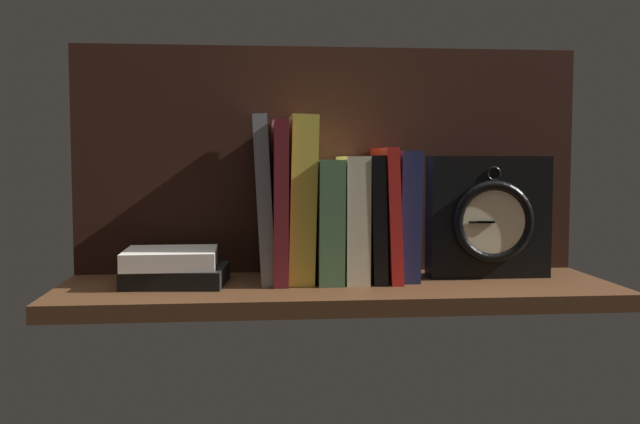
# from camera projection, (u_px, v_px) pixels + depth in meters

# --- Properties ---
(ground_plane) EXTENTS (0.85, 0.27, 0.03)m
(ground_plane) POSITION_uv_depth(u_px,v_px,m) (338.00, 291.00, 1.11)
(ground_plane) COLOR #4C2D19
(back_panel) EXTENTS (0.85, 0.01, 0.38)m
(back_panel) POSITION_uv_depth(u_px,v_px,m) (329.00, 160.00, 1.22)
(back_panel) COLOR black
(back_panel) RESTS_ON ground_plane
(book_gray_chess) EXTENTS (0.03, 0.14, 0.26)m
(book_gray_chess) POSITION_uv_depth(u_px,v_px,m) (264.00, 199.00, 1.13)
(book_gray_chess) COLOR gray
(book_gray_chess) RESTS_ON ground_plane
(book_maroon_dawkins) EXTENTS (0.02, 0.16, 0.25)m
(book_maroon_dawkins) POSITION_uv_depth(u_px,v_px,m) (279.00, 201.00, 1.13)
(book_maroon_dawkins) COLOR maroon
(book_maroon_dawkins) RESTS_ON ground_plane
(book_yellow_seinlanguage) EXTENTS (0.05, 0.14, 0.26)m
(book_yellow_seinlanguage) POSITION_uv_depth(u_px,v_px,m) (301.00, 199.00, 1.14)
(book_yellow_seinlanguage) COLOR gold
(book_yellow_seinlanguage) RESTS_ON ground_plane
(book_green_romantic) EXTENTS (0.04, 0.16, 0.19)m
(book_green_romantic) POSITION_uv_depth(u_px,v_px,m) (327.00, 220.00, 1.14)
(book_green_romantic) COLOR #476B44
(book_green_romantic) RESTS_ON ground_plane
(book_cream_twain) EXTENTS (0.04, 0.15, 0.20)m
(book_cream_twain) POSITION_uv_depth(u_px,v_px,m) (352.00, 218.00, 1.15)
(book_cream_twain) COLOR beige
(book_cream_twain) RESTS_ON ground_plane
(book_black_skeptic) EXTENTS (0.03, 0.15, 0.20)m
(book_black_skeptic) POSITION_uv_depth(u_px,v_px,m) (372.00, 217.00, 1.15)
(book_black_skeptic) COLOR black
(book_black_skeptic) RESTS_ON ground_plane
(book_red_requiem) EXTENTS (0.03, 0.16, 0.21)m
(book_red_requiem) POSITION_uv_depth(u_px,v_px,m) (386.00, 213.00, 1.15)
(book_red_requiem) COLOR red
(book_red_requiem) RESTS_ON ground_plane
(book_navy_bierce) EXTENTS (0.04, 0.12, 0.20)m
(book_navy_bierce) POSITION_uv_depth(u_px,v_px,m) (404.00, 215.00, 1.15)
(book_navy_bierce) COLOR #192147
(book_navy_bierce) RESTS_ON ground_plane
(framed_clock) EXTENTS (0.20, 0.06, 0.20)m
(framed_clock) POSITION_uv_depth(u_px,v_px,m) (489.00, 218.00, 1.16)
(framed_clock) COLOR black
(framed_clock) RESTS_ON ground_plane
(book_stack_side) EXTENTS (0.16, 0.14, 0.05)m
(book_stack_side) POSITION_uv_depth(u_px,v_px,m) (174.00, 267.00, 1.10)
(book_stack_side) COLOR black
(book_stack_side) RESTS_ON ground_plane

